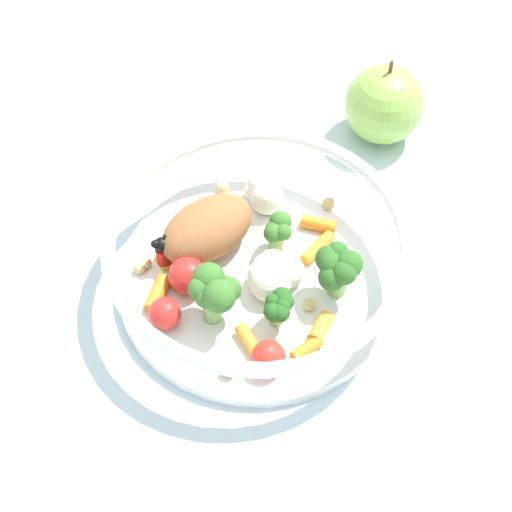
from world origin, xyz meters
name	(u,v)px	position (x,y,z in m)	size (l,w,h in m)	color
ground_plane	(268,267)	(0.00, 0.00, 0.00)	(2.40, 2.40, 0.00)	silver
food_container	(253,255)	(0.02, -0.01, 0.03)	(0.24, 0.24, 0.06)	white
loose_apple	(384,104)	(-0.20, 0.01, 0.04)	(0.08, 0.08, 0.09)	#8CB74C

